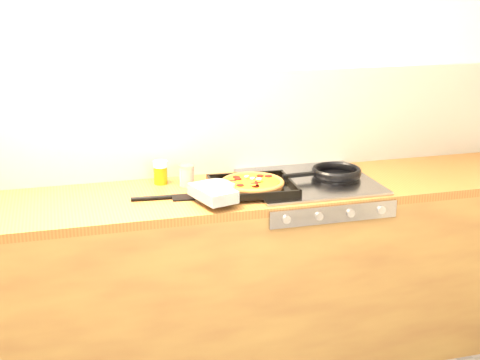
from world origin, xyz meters
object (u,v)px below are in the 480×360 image
object	(u,v)px
frying_pan	(335,173)
juice_glass	(160,172)
pizza_on_tray	(241,186)
tomato_can	(187,176)

from	to	relation	value
frying_pan	juice_glass	world-z (taller)	juice_glass
pizza_on_tray	frying_pan	xyz separation A→B (m)	(0.50, 0.09, -0.00)
pizza_on_tray	juice_glass	bearing A→B (deg)	141.11
frying_pan	tomato_can	bearing A→B (deg)	171.46
pizza_on_tray	tomato_can	world-z (taller)	tomato_can
frying_pan	tomato_can	xyz separation A→B (m)	(-0.71, 0.11, 0.01)
frying_pan	juice_glass	xyz separation A→B (m)	(-0.82, 0.17, 0.02)
pizza_on_tray	juice_glass	distance (m)	0.42
pizza_on_tray	juice_glass	size ratio (longest dim) A/B	4.53
tomato_can	frying_pan	bearing A→B (deg)	-8.54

